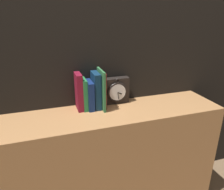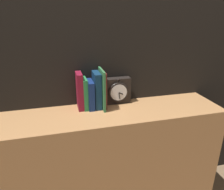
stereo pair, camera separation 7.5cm
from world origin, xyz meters
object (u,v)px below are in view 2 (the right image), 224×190
Objects in this scene: book_slot2_navy at (90,95)px; book_slot5_maroon at (104,89)px; book_slot4_green at (102,89)px; book_slot0_maroon at (80,91)px; clock at (117,91)px; book_slot3_navy at (97,90)px; book_slot1_green at (85,93)px.

book_slot5_maroon reaches higher than book_slot2_navy.
book_slot5_maroon is at bearing 48.87° from book_slot4_green.
book_slot0_maroon is 1.00× the size of book_slot5_maroon.
clock is 0.11m from book_slot5_maroon.
book_slot3_navy is 0.99× the size of book_slot5_maroon.
book_slot1_green is 0.08m from book_slot3_navy.
book_slot0_maroon is 1.18× the size of book_slot1_green.
book_slot0_maroon reaches higher than clock.
book_slot5_maroon is at bearing -163.04° from clock.
book_slot0_maroon is at bearing 175.25° from book_slot1_green.
clock is at bearing 6.61° from book_slot1_green.
book_slot1_green is 0.12m from book_slot5_maroon.
clock is 0.25m from book_slot0_maroon.
clock is 0.91× the size of book_slot1_green.
book_slot1_green is at bearing 168.59° from book_slot4_green.
book_slot1_green is at bearing 170.64° from book_slot2_navy.
book_slot3_navy reaches higher than book_slot1_green.
book_slot0_maroon is 0.14m from book_slot4_green.
book_slot1_green is 0.85× the size of book_slot5_maroon.
book_slot3_navy is at bearing -2.77° from book_slot1_green.
book_slot5_maroon is at bearing 0.54° from book_slot2_navy.
book_slot4_green is 0.02m from book_slot5_maroon.
book_slot5_maroon reaches higher than clock.
book_slot4_green is (0.03, -0.02, 0.01)m from book_slot3_navy.
book_slot4_green is (0.13, -0.02, 0.01)m from book_slot0_maroon.
book_slot0_maroon reaches higher than book_slot1_green.
book_slot3_navy is at bearing -3.34° from book_slot0_maroon.
book_slot4_green is 1.08× the size of book_slot5_maroon.
book_slot4_green is at bearing -157.51° from clock.
book_slot4_green is (0.10, -0.02, 0.03)m from book_slot1_green.
book_slot2_navy is 0.77× the size of book_slot5_maroon.
book_slot0_maroon is (-0.25, -0.02, 0.03)m from clock.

